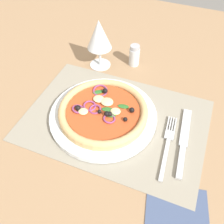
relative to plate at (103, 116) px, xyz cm
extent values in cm
cube|color=#9E7A56|center=(3.04, 0.54, -2.25)|extent=(190.00, 140.00, 2.40)
cube|color=gray|center=(3.04, 0.54, -0.85)|extent=(44.76, 31.35, 0.40)
cylinder|color=white|center=(0.00, 0.00, 0.00)|extent=(26.78, 26.78, 1.29)
cylinder|color=tan|center=(0.00, 0.00, 1.15)|extent=(22.03, 22.03, 1.00)
torus|color=tan|center=(0.00, 0.00, 2.01)|extent=(22.07, 22.07, 1.80)
cylinder|color=#C64C23|center=(0.00, 0.00, 1.80)|extent=(18.06, 18.06, 0.30)
ellipsoid|color=beige|center=(2.56, 0.49, 2.33)|extent=(2.55, 2.29, 0.76)
ellipsoid|color=beige|center=(-2.45, 2.83, 2.38)|extent=(2.86, 2.58, 0.86)
ellipsoid|color=beige|center=(-4.25, -2.41, 2.31)|extent=(2.44, 2.20, 0.73)
ellipsoid|color=beige|center=(-0.05, 2.62, 2.44)|extent=(3.26, 2.94, 0.98)
sphere|color=black|center=(-5.78, -2.10, 2.64)|extent=(1.40, 1.40, 1.40)
sphere|color=black|center=(2.11, -1.08, 2.60)|extent=(1.30, 1.30, 1.30)
sphere|color=black|center=(1.53, -1.27, 2.63)|extent=(1.37, 1.37, 1.37)
sphere|color=black|center=(6.67, 2.13, 2.60)|extent=(1.31, 1.31, 1.31)
sphere|color=black|center=(6.16, -1.11, 2.47)|extent=(1.05, 1.05, 1.05)
sphere|color=black|center=(-0.44, -1.14, 2.45)|extent=(1.02, 1.02, 1.02)
sphere|color=black|center=(-1.95, 5.88, 2.64)|extent=(1.39, 1.39, 1.39)
torus|color=#8E3D75|center=(-3.33, 5.93, 2.20)|extent=(3.99, 3.93, 1.38)
torus|color=#8E3D75|center=(-5.78, -2.07, 2.20)|extent=(3.10, 3.03, 1.38)
torus|color=#8E3D75|center=(-1.88, -0.62, 2.20)|extent=(3.06, 3.05, 0.98)
torus|color=#8E3D75|center=(2.50, -2.13, 2.20)|extent=(3.00, 2.99, 0.81)
torus|color=#8E3D75|center=(-3.59, -0.09, 2.20)|extent=(3.30, 3.24, 1.29)
ellipsoid|color=#2D6B28|center=(4.22, 2.93, 2.15)|extent=(2.98, 1.81, 0.30)
ellipsoid|color=#2D6B28|center=(2.24, -0.95, 2.15)|extent=(3.00, 1.86, 0.30)
ellipsoid|color=#2D6B28|center=(0.87, 0.43, 2.15)|extent=(3.09, 2.17, 0.30)
ellipsoid|color=#2D6B28|center=(-3.74, 5.30, 2.15)|extent=(3.07, 2.81, 0.30)
cube|color=silver|center=(17.31, -6.20, -0.43)|extent=(1.74, 11.20, 0.44)
cube|color=silver|center=(16.79, 0.62, -0.43)|extent=(2.38, 2.68, 0.44)
cube|color=silver|center=(17.43, 4.10, -0.43)|extent=(0.64, 4.33, 0.44)
cube|color=silver|center=(16.84, 4.05, -0.43)|extent=(0.64, 4.33, 0.44)
cube|color=silver|center=(16.24, 4.01, -0.43)|extent=(0.64, 4.33, 0.44)
cube|color=silver|center=(15.64, 3.96, -0.43)|extent=(0.64, 4.33, 0.44)
cube|color=silver|center=(20.74, -5.66, -0.34)|extent=(2.01, 8.48, 0.62)
cube|color=silver|center=(19.90, 4.31, -0.43)|extent=(2.98, 11.73, 0.44)
cylinder|color=silver|center=(-9.48, 19.77, -0.85)|extent=(6.40, 6.40, 0.40)
cylinder|color=silver|center=(-9.48, 19.77, 2.35)|extent=(0.80, 0.80, 6.00)
cone|color=silver|center=(-9.48, 19.77, 9.60)|extent=(7.20, 7.20, 8.50)
cone|color=orange|center=(-9.48, 19.77, 9.10)|extent=(5.79, 5.79, 6.69)
cube|color=#425175|center=(22.26, -16.47, -0.87)|extent=(13.86, 12.94, 0.36)
cylinder|color=silver|center=(0.11, 23.99, 1.70)|extent=(3.20, 3.20, 5.50)
cylinder|color=#ADADB2|center=(0.11, 23.99, 5.05)|extent=(2.88, 2.88, 1.20)
camera|label=1|loc=(17.03, -36.81, 46.94)|focal=39.62mm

